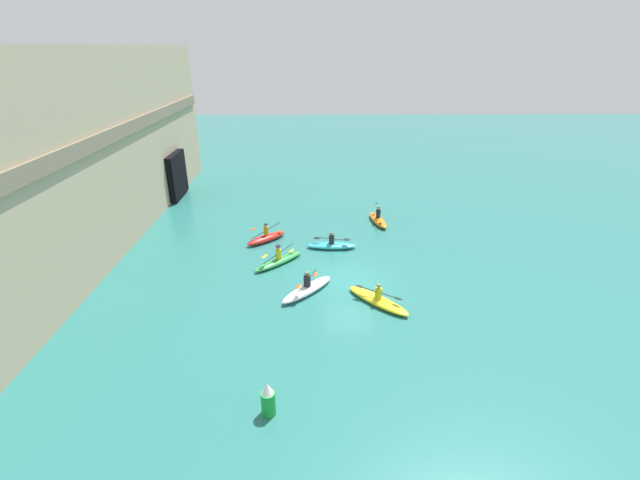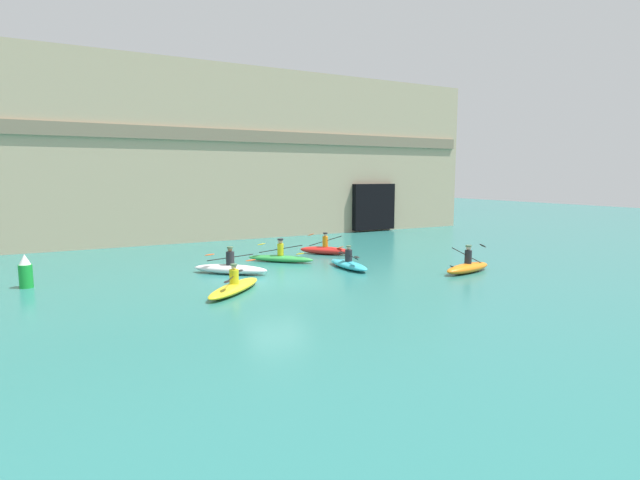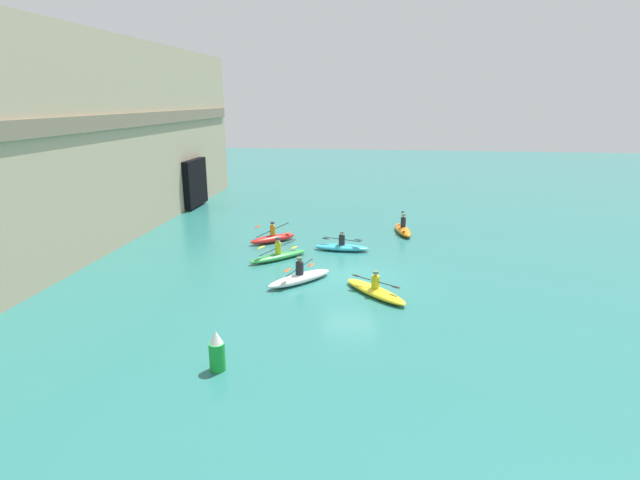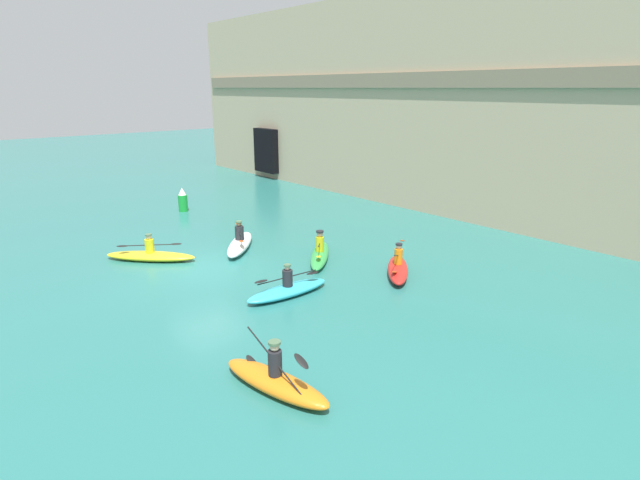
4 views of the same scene
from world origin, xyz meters
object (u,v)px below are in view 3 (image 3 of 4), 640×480
Objects in this scene: kayak_red at (273,238)px; kayak_green at (278,255)px; marker_buoy at (217,352)px; kayak_cyan at (342,247)px; kayak_yellow at (375,291)px; kayak_orange at (403,229)px; kayak_white at (300,277)px.

kayak_green is at bearing 65.67° from kayak_red.
kayak_cyan is at bearing -11.45° from marker_buoy.
kayak_orange reaches higher than kayak_yellow.
kayak_green is 0.92× the size of kayak_yellow.
kayak_white is 7.82m from marker_buoy.
kayak_yellow is 2.42× the size of marker_buoy.
kayak_green reaches higher than kayak_yellow.
marker_buoy is at bearing 102.00° from kayak_yellow.
kayak_green is 3.70m from kayak_cyan.
marker_buoy is (-12.91, 2.62, 0.40)m from kayak_cyan.
kayak_red reaches higher than kayak_cyan.
kayak_red is (7.30, 6.08, 0.05)m from kayak_yellow.
kayak_orange reaches higher than kayak_white.
kayak_cyan is 1.00× the size of kayak_orange.
kayak_orange reaches higher than kayak_green.
kayak_green is 8.91m from kayak_orange.
kayak_orange is 10.45m from kayak_white.
kayak_orange is (6.11, -6.49, 0.03)m from kayak_green.
kayak_orange is (4.08, -3.40, 0.05)m from kayak_cyan.
kayak_yellow is at bearing 87.61° from kayak_red.
kayak_orange is 18.03m from marker_buoy.
kayak_orange is at bearing -1.51° from kayak_green.
kayak_orange is 1.16× the size of kayak_red.
kayak_green is 2.22× the size of marker_buoy.
kayak_cyan is at bearing 27.57° from kayak_white.
kayak_cyan is at bearing -51.33° from kayak_orange.
kayak_red is 14.08m from marker_buoy.
kayak_white is (-5.19, 1.42, 0.04)m from kayak_cyan.
kayak_green is 3.28m from kayak_red.
kayak_orange is 1.01× the size of kayak_white.
kayak_orange is (10.29, -1.41, 0.05)m from kayak_yellow.
kayak_yellow is 3.56m from kayak_white.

